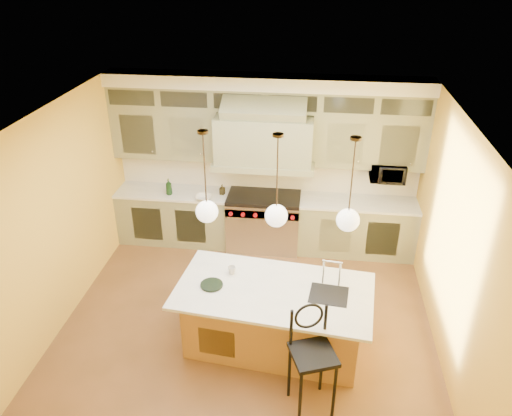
# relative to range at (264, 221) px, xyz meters

# --- Properties ---
(floor) EXTENTS (5.00, 5.00, 0.00)m
(floor) POSITION_rel_range_xyz_m (0.00, -2.14, -0.49)
(floor) COLOR brown
(floor) RESTS_ON ground
(ceiling) EXTENTS (5.00, 5.00, 0.00)m
(ceiling) POSITION_rel_range_xyz_m (0.00, -2.14, 2.41)
(ceiling) COLOR white
(ceiling) RESTS_ON wall_back
(wall_back) EXTENTS (5.00, 0.00, 5.00)m
(wall_back) POSITION_rel_range_xyz_m (0.00, 0.36, 0.96)
(wall_back) COLOR gold
(wall_back) RESTS_ON ground
(wall_front) EXTENTS (5.00, 0.00, 5.00)m
(wall_front) POSITION_rel_range_xyz_m (0.00, -4.64, 0.96)
(wall_front) COLOR gold
(wall_front) RESTS_ON ground
(wall_left) EXTENTS (0.00, 5.00, 5.00)m
(wall_left) POSITION_rel_range_xyz_m (-2.50, -2.14, 0.96)
(wall_left) COLOR gold
(wall_left) RESTS_ON ground
(wall_right) EXTENTS (0.00, 5.00, 5.00)m
(wall_right) POSITION_rel_range_xyz_m (2.50, -2.14, 0.96)
(wall_right) COLOR gold
(wall_right) RESTS_ON ground
(back_cabinetry) EXTENTS (5.00, 0.77, 2.90)m
(back_cabinetry) POSITION_rel_range_xyz_m (0.00, 0.09, 0.94)
(back_cabinetry) COLOR gray
(back_cabinetry) RESTS_ON floor
(range) EXTENTS (1.20, 0.74, 0.96)m
(range) POSITION_rel_range_xyz_m (0.00, 0.00, 0.00)
(range) COLOR silver
(range) RESTS_ON floor
(kitchen_island) EXTENTS (2.50, 1.51, 1.35)m
(kitchen_island) POSITION_rel_range_xyz_m (0.41, -2.40, -0.01)
(kitchen_island) COLOR #A17339
(kitchen_island) RESTS_ON floor
(counter_stool) EXTENTS (0.59, 0.59, 1.30)m
(counter_stool) POSITION_rel_range_xyz_m (0.89, -3.29, 0.26)
(counter_stool) COLOR black
(counter_stool) RESTS_ON floor
(microwave) EXTENTS (0.54, 0.37, 0.30)m
(microwave) POSITION_rel_range_xyz_m (1.95, 0.11, 0.96)
(microwave) COLOR black
(microwave) RESTS_ON back_cabinetry
(oil_bottle_a) EXTENTS (0.11, 0.11, 0.28)m
(oil_bottle_a) POSITION_rel_range_xyz_m (-1.58, -0.10, 0.59)
(oil_bottle_a) COLOR black
(oil_bottle_a) RESTS_ON back_cabinetry
(oil_bottle_b) EXTENTS (0.09, 0.09, 0.17)m
(oil_bottle_b) POSITION_rel_range_xyz_m (-0.70, 0.01, 0.54)
(oil_bottle_b) COLOR black
(oil_bottle_b) RESTS_ON back_cabinetry
(fruit_bowl) EXTENTS (0.27, 0.27, 0.06)m
(fruit_bowl) POSITION_rel_range_xyz_m (-0.97, -0.22, 0.49)
(fruit_bowl) COLOR white
(fruit_bowl) RESTS_ON back_cabinetry
(cup) EXTENTS (0.11, 0.11, 0.10)m
(cup) POSITION_rel_range_xyz_m (-0.17, -2.17, 0.48)
(cup) COLOR beige
(cup) RESTS_ON kitchen_island
(pendant_left) EXTENTS (0.26, 0.26, 1.11)m
(pendant_left) POSITION_rel_range_xyz_m (-0.40, -2.39, 1.46)
(pendant_left) COLOR #2D2319
(pendant_left) RESTS_ON ceiling
(pendant_center) EXTENTS (0.26, 0.26, 1.11)m
(pendant_center) POSITION_rel_range_xyz_m (0.40, -2.39, 1.46)
(pendant_center) COLOR #2D2319
(pendant_center) RESTS_ON ceiling
(pendant_right) EXTENTS (0.26, 0.26, 1.11)m
(pendant_right) POSITION_rel_range_xyz_m (1.20, -2.39, 1.46)
(pendant_right) COLOR #2D2319
(pendant_right) RESTS_ON ceiling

